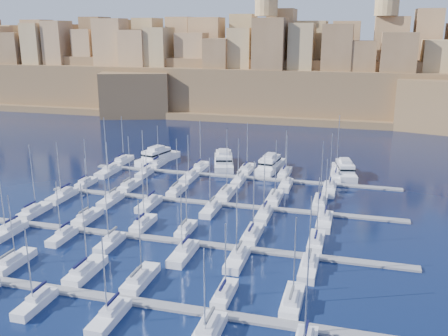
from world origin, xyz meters
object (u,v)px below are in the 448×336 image
(sailboat_2, at_px, (86,271))
(motor_yacht_d, at_px, (344,170))
(sailboat_4, at_px, (225,294))
(motor_yacht_a, at_px, (157,157))
(motor_yacht_b, at_px, (224,161))
(motor_yacht_c, at_px, (270,165))

(sailboat_2, height_order, motor_yacht_d, sailboat_2)
(sailboat_2, xyz_separation_m, motor_yacht_d, (38.44, 69.07, 0.96))
(sailboat_4, xyz_separation_m, motor_yacht_d, (14.60, 70.02, 1.01))
(motor_yacht_a, height_order, motor_yacht_d, same)
(motor_yacht_b, xyz_separation_m, motor_yacht_c, (13.91, -0.93, 0.00))
(sailboat_4, distance_m, motor_yacht_d, 71.53)
(sailboat_2, relative_size, motor_yacht_c, 0.98)
(motor_yacht_d, bearing_deg, motor_yacht_a, 179.52)
(sailboat_2, height_order, sailboat_4, sailboat_2)
(sailboat_2, bearing_deg, motor_yacht_c, 75.48)
(sailboat_4, bearing_deg, motor_yacht_a, 119.77)
(sailboat_2, xyz_separation_m, sailboat_4, (23.84, -0.94, -0.05))
(motor_yacht_a, xyz_separation_m, motor_yacht_c, (34.41, -0.25, -0.00))
(motor_yacht_a, xyz_separation_m, motor_yacht_b, (20.50, 0.68, -0.00))
(motor_yacht_a, bearing_deg, motor_yacht_d, -0.48)
(motor_yacht_c, distance_m, motor_yacht_d, 20.50)
(motor_yacht_c, bearing_deg, motor_yacht_a, 179.59)
(sailboat_4, relative_size, motor_yacht_a, 0.71)
(motor_yacht_a, relative_size, motor_yacht_c, 1.05)
(motor_yacht_a, bearing_deg, sailboat_2, -76.68)
(sailboat_2, height_order, motor_yacht_b, sailboat_2)
(motor_yacht_d, bearing_deg, motor_yacht_b, 178.10)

